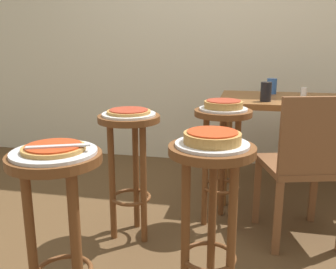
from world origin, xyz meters
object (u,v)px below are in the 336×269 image
(cup_near_edge, at_px, (266,92))
(condiment_shaker, at_px, (304,93))
(pizza_middle, at_px, (212,137))
(serving_plate_rear, at_px, (223,109))
(serving_plate_leftside, at_px, (129,114))
(dining_table, at_px, (295,114))
(pizza_leftside, at_px, (129,111))
(stool_middle, at_px, (211,195))
(serving_plate_middle, at_px, (212,144))
(stool_foreground, at_px, (58,206))
(stool_leftside, at_px, (130,151))
(serving_plate_foreground, at_px, (54,152))
(pizza_foreground, at_px, (54,148))
(pizza_server_knife, at_px, (58,146))
(cup_far_edge, at_px, (272,86))
(stool_rear, at_px, (222,143))
(pizza_rear, at_px, (223,104))
(wooden_chair, at_px, (306,164))

(cup_near_edge, distance_m, condiment_shaker, 0.30)
(pizza_middle, height_order, serving_plate_rear, pizza_middle)
(serving_plate_leftside, bearing_deg, dining_table, 40.62)
(pizza_leftside, bearing_deg, serving_plate_leftside, 0.00)
(stool_middle, height_order, serving_plate_leftside, serving_plate_leftside)
(serving_plate_middle, height_order, cup_near_edge, cup_near_edge)
(pizza_middle, bearing_deg, stool_foreground, -157.50)
(pizza_middle, height_order, cup_near_edge, cup_near_edge)
(stool_foreground, height_order, condiment_shaker, condiment_shaker)
(condiment_shaker, bearing_deg, stool_leftside, -142.16)
(serving_plate_foreground, xyz_separation_m, serving_plate_middle, (0.54, 0.23, 0.00))
(stool_middle, bearing_deg, dining_table, 71.11)
(stool_middle, height_order, pizza_middle, pizza_middle)
(stool_middle, height_order, serving_plate_middle, serving_plate_middle)
(pizza_foreground, xyz_separation_m, serving_plate_leftside, (0.04, 0.74, -0.02))
(pizza_leftside, relative_size, serving_plate_rear, 0.84)
(serving_plate_rear, xyz_separation_m, pizza_server_knife, (-0.50, -1.03, 0.03))
(pizza_middle, height_order, dining_table, pizza_middle)
(stool_foreground, xyz_separation_m, serving_plate_rear, (0.53, 1.01, 0.21))
(serving_plate_rear, bearing_deg, cup_far_edge, 67.28)
(pizza_leftside, height_order, condiment_shaker, condiment_shaker)
(serving_plate_leftside, height_order, condiment_shaker, condiment_shaker)
(cup_far_edge, height_order, condiment_shaker, cup_far_edge)
(pizza_foreground, xyz_separation_m, condiment_shaker, (1.04, 1.52, 0.02))
(stool_middle, relative_size, serving_plate_middle, 2.50)
(serving_plate_rear, relative_size, cup_near_edge, 2.21)
(pizza_foreground, distance_m, pizza_server_knife, 0.04)
(pizza_leftside, xyz_separation_m, cup_near_edge, (0.74, 0.63, 0.05))
(cup_near_edge, bearing_deg, serving_plate_foreground, -119.75)
(serving_plate_rear, xyz_separation_m, dining_table, (0.47, 0.55, -0.12))
(stool_leftside, distance_m, serving_plate_rear, 0.60)
(pizza_middle, height_order, stool_rear, pizza_middle)
(pizza_foreground, bearing_deg, cup_far_edge, 64.36)
(pizza_middle, distance_m, stool_leftside, 0.76)
(serving_plate_leftside, relative_size, condiment_shaker, 3.64)
(serving_plate_middle, distance_m, pizza_middle, 0.03)
(pizza_server_knife, bearing_deg, stool_leftside, 66.46)
(serving_plate_middle, relative_size, stool_rear, 0.40)
(pizza_rear, distance_m, wooden_chair, 0.56)
(stool_leftside, xyz_separation_m, cup_far_edge, (0.80, 1.02, 0.27))
(cup_near_edge, bearing_deg, serving_plate_middle, -101.88)
(pizza_foreground, height_order, wooden_chair, wooden_chair)
(serving_plate_foreground, relative_size, condiment_shaker, 3.82)
(pizza_middle, distance_m, pizza_rear, 0.79)
(stool_foreground, height_order, cup_far_edge, cup_far_edge)
(wooden_chair, bearing_deg, pizza_foreground, -138.91)
(pizza_rear, bearing_deg, dining_table, 49.53)
(stool_leftside, xyz_separation_m, cup_near_edge, (0.74, 0.63, 0.27))
(stool_middle, xyz_separation_m, serving_plate_middle, (0.00, 0.00, 0.21))
(stool_middle, bearing_deg, condiment_shaker, 68.89)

